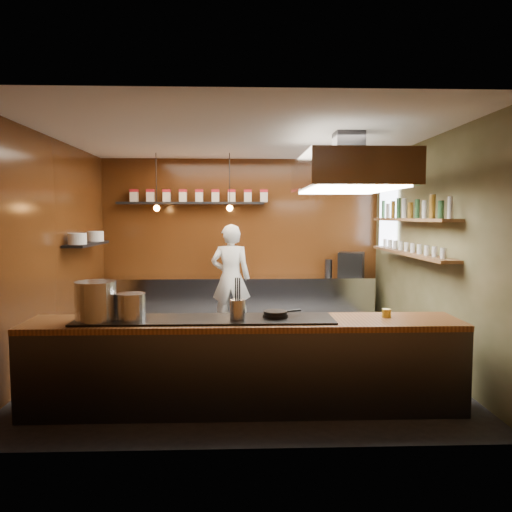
{
  "coord_description": "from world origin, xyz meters",
  "views": [
    {
      "loc": [
        -0.06,
        -6.58,
        1.97
      ],
      "look_at": [
        0.19,
        0.4,
        1.41
      ],
      "focal_mm": 35.0,
      "sensor_mm": 36.0,
      "label": 1
    }
  ],
  "objects_px": {
    "extractor_hood": "(348,173)",
    "espresso_machine": "(351,264)",
    "stockpot_large": "(96,301)",
    "stockpot_small": "(131,307)",
    "chef": "(231,278)"
  },
  "relations": [
    {
      "from": "extractor_hood",
      "to": "espresso_machine",
      "type": "distance_m",
      "value": 2.99
    },
    {
      "from": "stockpot_large",
      "to": "stockpot_small",
      "type": "distance_m",
      "value": 0.35
    },
    {
      "from": "stockpot_small",
      "to": "espresso_machine",
      "type": "height_order",
      "value": "espresso_machine"
    },
    {
      "from": "stockpot_small",
      "to": "espresso_machine",
      "type": "distance_m",
      "value": 4.9
    },
    {
      "from": "espresso_machine",
      "to": "stockpot_large",
      "type": "bearing_deg",
      "value": -112.25
    },
    {
      "from": "stockpot_small",
      "to": "chef",
      "type": "xyz_separation_m",
      "value": [
        0.94,
        3.49,
        -0.16
      ]
    },
    {
      "from": "chef",
      "to": "extractor_hood",
      "type": "bearing_deg",
      "value": 126.29
    },
    {
      "from": "extractor_hood",
      "to": "stockpot_small",
      "type": "bearing_deg",
      "value": -152.83
    },
    {
      "from": "extractor_hood",
      "to": "chef",
      "type": "distance_m",
      "value": 3.13
    },
    {
      "from": "stockpot_small",
      "to": "chef",
      "type": "bearing_deg",
      "value": 74.98
    },
    {
      "from": "extractor_hood",
      "to": "espresso_machine",
      "type": "xyz_separation_m",
      "value": [
        0.65,
        2.57,
        -1.39
      ]
    },
    {
      "from": "stockpot_small",
      "to": "stockpot_large",
      "type": "bearing_deg",
      "value": -177.69
    },
    {
      "from": "espresso_machine",
      "to": "stockpot_small",
      "type": "bearing_deg",
      "value": -109.36
    },
    {
      "from": "espresso_machine",
      "to": "chef",
      "type": "bearing_deg",
      "value": -151.9
    },
    {
      "from": "chef",
      "to": "stockpot_small",
      "type": "bearing_deg",
      "value": 77.72
    }
  ]
}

